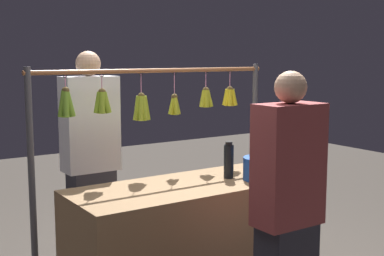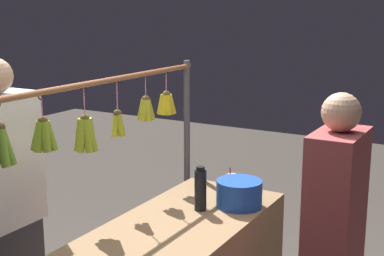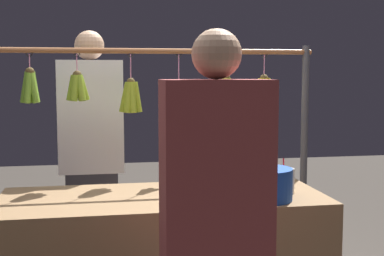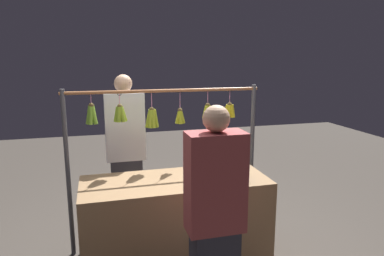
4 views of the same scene
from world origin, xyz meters
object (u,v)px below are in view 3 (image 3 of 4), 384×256
object	(u,v)px
blue_bucket	(265,184)
vendor_person	(92,166)
water_bottle	(224,170)
drink_cup	(286,181)

from	to	relation	value
blue_bucket	vendor_person	bearing A→B (deg)	-49.74
water_bottle	blue_bucket	world-z (taller)	water_bottle
water_bottle	vendor_person	xyz separation A→B (m)	(0.69, -0.85, -0.11)
water_bottle	drink_cup	world-z (taller)	water_bottle
water_bottle	drink_cup	distance (m)	0.33
water_bottle	vendor_person	bearing A→B (deg)	-50.69
blue_bucket	drink_cup	distance (m)	0.20
blue_bucket	vendor_person	size ratio (longest dim) A/B	0.16
water_bottle	vendor_person	world-z (taller)	vendor_person
water_bottle	drink_cup	size ratio (longest dim) A/B	1.42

